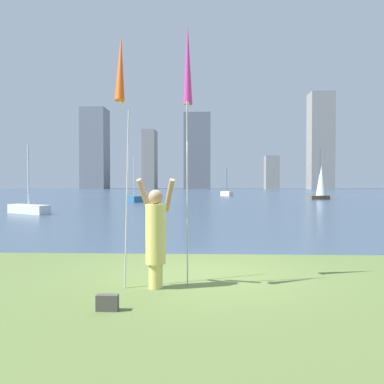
{
  "coord_description": "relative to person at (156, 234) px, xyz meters",
  "views": [
    {
      "loc": [
        -0.03,
        -7.91,
        1.79
      ],
      "look_at": [
        -0.7,
        9.09,
        1.39
      ],
      "focal_mm": 37.62,
      "sensor_mm": 36.0,
      "label": 1
    }
  ],
  "objects": [
    {
      "name": "ground",
      "position": [
        0.91,
        52.1,
        -0.98
      ],
      "size": [
        120.0,
        138.0,
        0.12
      ],
      "color": "#5B7038"
    },
    {
      "name": "person",
      "position": [
        0.0,
        0.0,
        0.0
      ],
      "size": [
        0.68,
        0.51,
        1.87
      ],
      "rotation": [
        0.0,
        0.0,
        -0.33
      ],
      "color": "#D8CC66",
      "rests_on": "ground"
    },
    {
      "name": "kite_flag_left",
      "position": [
        -0.53,
        -0.26,
        2.61
      ],
      "size": [
        0.16,
        0.83,
        4.2
      ],
      "color": "#B2B2B7",
      "rests_on": "ground"
    },
    {
      "name": "kite_flag_right",
      "position": [
        0.53,
        0.39,
        2.86
      ],
      "size": [
        0.16,
        0.45,
        4.59
      ],
      "color": "#B2B2B7",
      "rests_on": "ground"
    },
    {
      "name": "bag",
      "position": [
        -0.52,
        -1.23,
        -0.8
      ],
      "size": [
        0.31,
        0.12,
        0.23
      ],
      "color": "#4C4742",
      "rests_on": "ground"
    },
    {
      "name": "sailboat_0",
      "position": [
        3.43,
        47.33,
        -0.57
      ],
      "size": [
        1.7,
        1.77,
        3.86
      ],
      "color": "silver",
      "rests_on": "ground"
    },
    {
      "name": "sailboat_3",
      "position": [
        12.86,
        36.25,
        1.01
      ],
      "size": [
        2.22,
        1.34,
        5.4
      ],
      "color": "brown",
      "rests_on": "ground"
    },
    {
      "name": "sailboat_4",
      "position": [
        -5.95,
        30.26,
        -0.61
      ],
      "size": [
        2.05,
        2.56,
        4.32
      ],
      "color": "#2D6084",
      "rests_on": "ground"
    },
    {
      "name": "sailboat_6",
      "position": [
        -9.47,
        16.04,
        -0.61
      ],
      "size": [
        3.03,
        2.28,
        3.98
      ],
      "color": "silver",
      "rests_on": "ground"
    },
    {
      "name": "skyline_tower_0",
      "position": [
        -31.47,
        107.45,
        10.54
      ],
      "size": [
        6.84,
        7.5,
        22.92
      ],
      "color": "gray",
      "rests_on": "ground"
    },
    {
      "name": "skyline_tower_1",
      "position": [
        -15.99,
        109.33,
        7.54
      ],
      "size": [
        3.66,
        7.38,
        16.91
      ],
      "color": "gray",
      "rests_on": "ground"
    },
    {
      "name": "skyline_tower_2",
      "position": [
        -2.19,
        108.27,
        9.93
      ],
      "size": [
        7.59,
        3.7,
        21.69
      ],
      "color": "slate",
      "rests_on": "ground"
    },
    {
      "name": "skyline_tower_3",
      "position": [
        18.85,
        107.24,
        3.74
      ],
      "size": [
        3.81,
        4.31,
        9.31
      ],
      "color": "gray",
      "rests_on": "ground"
    },
    {
      "name": "skyline_tower_4",
      "position": [
        32.78,
        108.64,
        12.64
      ],
      "size": [
        6.48,
        6.25,
        27.11
      ],
      "color": "gray",
      "rests_on": "ground"
    }
  ]
}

